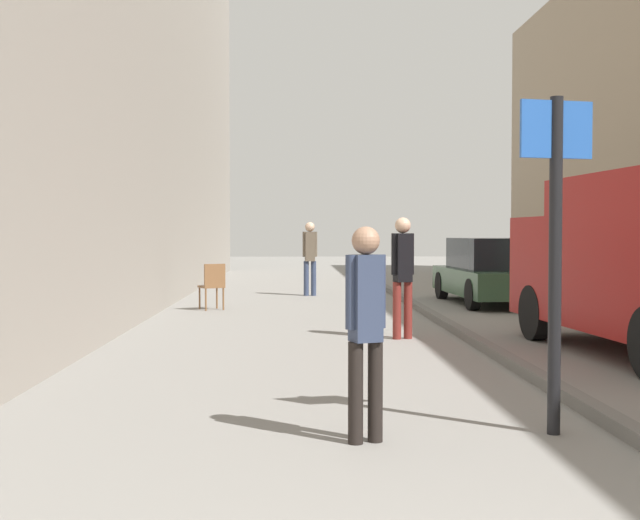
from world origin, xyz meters
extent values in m
plane|color=gray|center=(0.00, 12.00, 0.00)|extent=(80.00, 80.00, 0.00)
cube|color=#615F5B|center=(1.58, 12.00, 0.06)|extent=(0.16, 40.00, 0.12)
cylinder|color=maroon|center=(0.56, 10.23, 0.42)|extent=(0.13, 0.13, 0.84)
cylinder|color=maroon|center=(0.73, 10.28, 0.42)|extent=(0.13, 0.13, 0.84)
cube|color=black|center=(0.64, 10.26, 1.20)|extent=(0.28, 0.26, 0.72)
cylinder|color=black|center=(0.52, 10.22, 1.25)|extent=(0.10, 0.10, 0.61)
cylinder|color=black|center=(0.76, 10.29, 1.25)|extent=(0.10, 0.10, 0.61)
sphere|color=tan|center=(0.64, 10.26, 1.67)|extent=(0.23, 0.23, 0.23)
cylinder|color=black|center=(-0.35, 4.47, 0.38)|extent=(0.11, 0.11, 0.76)
cylinder|color=black|center=(-0.50, 4.41, 0.38)|extent=(0.11, 0.11, 0.76)
cube|color=#2D3851|center=(-0.43, 4.44, 1.08)|extent=(0.26, 0.24, 0.64)
cylinder|color=#2D3851|center=(-0.32, 4.48, 1.12)|extent=(0.09, 0.09, 0.55)
cylinder|color=#2D3851|center=(-0.54, 4.40, 1.12)|extent=(0.09, 0.09, 0.55)
sphere|color=#9E755B|center=(-0.43, 4.44, 1.50)|extent=(0.21, 0.21, 0.21)
cylinder|color=#2D3851|center=(-0.46, 18.47, 0.43)|extent=(0.13, 0.13, 0.86)
cylinder|color=#2D3851|center=(-0.64, 18.45, 0.43)|extent=(0.13, 0.13, 0.86)
cube|color=brown|center=(-0.55, 18.46, 1.23)|extent=(0.25, 0.22, 0.73)
cylinder|color=brown|center=(-0.42, 18.47, 1.28)|extent=(0.10, 0.10, 0.62)
cylinder|color=brown|center=(-0.68, 18.45, 1.28)|extent=(0.10, 0.10, 0.62)
sphere|color=tan|center=(-0.55, 18.46, 1.71)|extent=(0.24, 0.24, 0.24)
cube|color=maroon|center=(3.48, 10.28, 1.07)|extent=(2.15, 1.51, 1.45)
cube|color=black|center=(3.44, 10.76, 1.39)|extent=(1.72, 0.17, 0.64)
cylinder|color=black|center=(2.56, 10.08, 0.40)|extent=(0.28, 0.81, 0.80)
cube|color=#335138|center=(3.43, 16.04, 0.49)|extent=(1.95, 4.26, 0.55)
cube|color=black|center=(3.43, 16.04, 1.11)|extent=(1.60, 2.57, 0.68)
cylinder|color=black|center=(2.56, 17.44, 0.32)|extent=(0.22, 0.65, 0.64)
cylinder|color=black|center=(4.20, 17.50, 0.32)|extent=(0.22, 0.65, 0.64)
cylinder|color=black|center=(2.66, 14.59, 0.32)|extent=(0.22, 0.65, 0.64)
cylinder|color=black|center=(4.30, 14.64, 0.32)|extent=(0.22, 0.65, 0.64)
cylinder|color=black|center=(1.05, 4.65, 1.30)|extent=(0.10, 0.10, 2.60)
cube|color=#2659B2|center=(1.05, 4.65, 2.35)|extent=(0.59, 0.15, 0.44)
cylinder|color=brown|center=(-2.88, 14.96, 0.23)|extent=(0.04, 0.04, 0.45)
cylinder|color=brown|center=(-2.54, 15.13, 0.23)|extent=(0.04, 0.04, 0.45)
cylinder|color=brown|center=(-2.72, 14.63, 0.23)|extent=(0.04, 0.04, 0.45)
cylinder|color=brown|center=(-2.38, 14.79, 0.23)|extent=(0.04, 0.04, 0.45)
cube|color=brown|center=(-2.63, 14.88, 0.47)|extent=(0.59, 0.59, 0.04)
cube|color=brown|center=(-2.54, 14.70, 0.71)|extent=(0.41, 0.23, 0.45)
camera|label=1|loc=(-0.96, -1.45, 1.56)|focal=45.00mm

